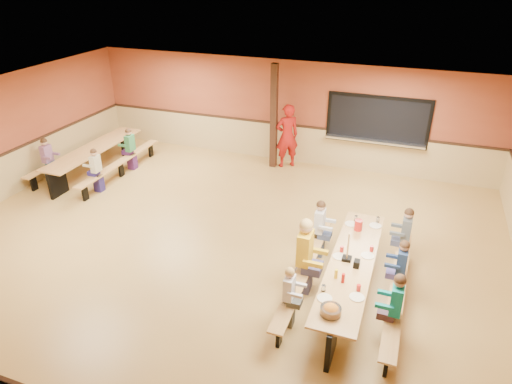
% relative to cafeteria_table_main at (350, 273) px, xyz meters
% --- Properties ---
extents(ground, '(12.00, 12.00, 0.00)m').
position_rel_cafeteria_table_main_xyz_m(ground, '(-2.93, 0.73, -0.53)').
color(ground, olive).
rests_on(ground, ground).
extents(room_envelope, '(12.04, 10.04, 3.02)m').
position_rel_cafeteria_table_main_xyz_m(room_envelope, '(-2.93, 0.73, 0.16)').
color(room_envelope, brown).
rests_on(room_envelope, ground).
extents(kitchen_pass_through, '(2.78, 0.28, 1.38)m').
position_rel_cafeteria_table_main_xyz_m(kitchen_pass_through, '(-0.33, 5.69, 0.96)').
color(kitchen_pass_through, black).
rests_on(kitchen_pass_through, ground).
extents(structural_post, '(0.18, 0.18, 3.00)m').
position_rel_cafeteria_table_main_xyz_m(structural_post, '(-3.13, 5.13, 0.97)').
color(structural_post, black).
rests_on(structural_post, ground).
extents(cafeteria_table_main, '(1.91, 3.70, 0.74)m').
position_rel_cafeteria_table_main_xyz_m(cafeteria_table_main, '(0.00, 0.00, 0.00)').
color(cafeteria_table_main, '#B58447').
rests_on(cafeteria_table_main, ground).
extents(cafeteria_table_second, '(1.91, 3.70, 0.74)m').
position_rel_cafeteria_table_main_xyz_m(cafeteria_table_second, '(-7.75, 2.98, 0.00)').
color(cafeteria_table_second, '#B58447').
rests_on(cafeteria_table_second, ground).
extents(seated_child_white_left, '(0.33, 0.27, 1.13)m').
position_rel_cafeteria_table_main_xyz_m(seated_child_white_left, '(-0.83, -1.06, 0.04)').
color(seated_child_white_left, silver).
rests_on(seated_child_white_left, ground).
extents(seated_adult_yellow, '(0.50, 0.41, 1.47)m').
position_rel_cafeteria_table_main_xyz_m(seated_adult_yellow, '(-0.83, -0.09, 0.21)').
color(seated_adult_yellow, gold).
rests_on(seated_adult_yellow, ground).
extents(seated_child_grey_left, '(0.38, 0.31, 1.24)m').
position_rel_cafeteria_table_main_xyz_m(seated_child_grey_left, '(-0.83, 1.10, 0.09)').
color(seated_child_grey_left, silver).
rests_on(seated_child_grey_left, ground).
extents(seated_child_teal_right, '(0.39, 0.32, 1.26)m').
position_rel_cafeteria_table_main_xyz_m(seated_child_teal_right, '(0.82, -0.83, 0.10)').
color(seated_child_teal_right, '#108785').
rests_on(seated_child_teal_right, ground).
extents(seated_child_navy_right, '(0.36, 0.30, 1.19)m').
position_rel_cafeteria_table_main_xyz_m(seated_child_navy_right, '(0.82, 0.26, 0.07)').
color(seated_child_navy_right, navy).
rests_on(seated_child_navy_right, ground).
extents(seated_child_char_right, '(0.38, 0.31, 1.24)m').
position_rel_cafeteria_table_main_xyz_m(seated_child_char_right, '(0.82, 1.37, 0.09)').
color(seated_child_char_right, '#4F575A').
rests_on(seated_child_char_right, ground).
extents(seated_child_purple_sec, '(0.37, 0.31, 1.22)m').
position_rel_cafeteria_table_main_xyz_m(seated_child_purple_sec, '(-8.58, 2.06, 0.08)').
color(seated_child_purple_sec, '#855781').
rests_on(seated_child_purple_sec, ground).
extents(seated_child_green_sec, '(0.37, 0.30, 1.21)m').
position_rel_cafeteria_table_main_xyz_m(seated_child_green_sec, '(-6.93, 3.53, 0.08)').
color(seated_child_green_sec, '#2F7647').
rests_on(seated_child_green_sec, ground).
extents(seated_child_tan_sec, '(0.35, 0.29, 1.17)m').
position_rel_cafeteria_table_main_xyz_m(seated_child_tan_sec, '(-6.93, 1.99, 0.06)').
color(seated_child_tan_sec, '#BBB898').
rests_on(seated_child_tan_sec, ground).
extents(standing_woman, '(0.82, 0.77, 1.87)m').
position_rel_cafeteria_table_main_xyz_m(standing_woman, '(-2.77, 5.28, 0.41)').
color(standing_woman, '#A31612').
rests_on(standing_woman, ground).
extents(punch_pitcher, '(0.16, 0.16, 0.22)m').
position_rel_cafeteria_table_main_xyz_m(punch_pitcher, '(-0.07, 1.13, 0.32)').
color(punch_pitcher, red).
rests_on(punch_pitcher, cafeteria_table_main).
extents(chip_bowl, '(0.32, 0.32, 0.15)m').
position_rel_cafeteria_table_main_xyz_m(chip_bowl, '(-0.08, -1.41, 0.29)').
color(chip_bowl, orange).
rests_on(chip_bowl, cafeteria_table_main).
extents(napkin_dispenser, '(0.10, 0.14, 0.13)m').
position_rel_cafeteria_table_main_xyz_m(napkin_dispenser, '(0.10, -0.09, 0.28)').
color(napkin_dispenser, black).
rests_on(napkin_dispenser, cafeteria_table_main).
extents(condiment_mustard, '(0.06, 0.06, 0.17)m').
position_rel_cafeteria_table_main_xyz_m(condiment_mustard, '(-0.17, -0.52, 0.30)').
color(condiment_mustard, yellow).
rests_on(condiment_mustard, cafeteria_table_main).
extents(condiment_ketchup, '(0.06, 0.06, 0.17)m').
position_rel_cafeteria_table_main_xyz_m(condiment_ketchup, '(-0.04, -0.60, 0.30)').
color(condiment_ketchup, '#B2140F').
rests_on(condiment_ketchup, cafeteria_table_main).
extents(table_paddle, '(0.16, 0.16, 0.56)m').
position_rel_cafeteria_table_main_xyz_m(table_paddle, '(-0.10, 0.05, 0.35)').
color(table_paddle, black).
rests_on(table_paddle, cafeteria_table_main).
extents(place_settings, '(0.65, 3.30, 0.11)m').
position_rel_cafeteria_table_main_xyz_m(place_settings, '(-0.00, 0.00, 0.27)').
color(place_settings, beige).
rests_on(place_settings, cafeteria_table_main).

